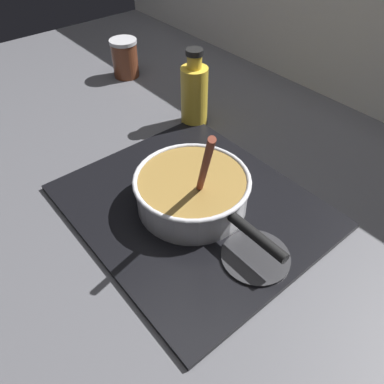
% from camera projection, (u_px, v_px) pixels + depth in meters
% --- Properties ---
extents(ground, '(2.40, 1.60, 0.04)m').
position_uv_depth(ground, '(140.00, 222.00, 0.87)').
color(ground, '#4C4C51').
extents(backsplash_wall, '(2.40, 0.02, 0.55)m').
position_uv_depth(backsplash_wall, '(370.00, 13.00, 1.04)').
color(backsplash_wall, silver).
rests_on(backsplash_wall, ground).
extents(hob_plate, '(0.56, 0.48, 0.01)m').
position_uv_depth(hob_plate, '(192.00, 206.00, 0.87)').
color(hob_plate, black).
rests_on(hob_plate, ground).
extents(burner_ring, '(0.18, 0.18, 0.01)m').
position_uv_depth(burner_ring, '(192.00, 203.00, 0.86)').
color(burner_ring, '#592D0C').
rests_on(burner_ring, hob_plate).
extents(spare_burner, '(0.14, 0.14, 0.01)m').
position_uv_depth(spare_burner, '(256.00, 257.00, 0.75)').
color(spare_burner, '#262628').
rests_on(spare_burner, hob_plate).
extents(cooking_pan, '(0.39, 0.26, 0.28)m').
position_uv_depth(cooking_pan, '(192.00, 191.00, 0.84)').
color(cooking_pan, silver).
rests_on(cooking_pan, hob_plate).
extents(condiment_jar, '(0.09, 0.09, 0.13)m').
position_uv_depth(condiment_jar, '(125.00, 58.00, 1.32)').
color(condiment_jar, brown).
rests_on(condiment_jar, ground).
extents(oil_bottle, '(0.08, 0.08, 0.22)m').
position_uv_depth(oil_bottle, '(194.00, 94.00, 1.07)').
color(oil_bottle, gold).
rests_on(oil_bottle, ground).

